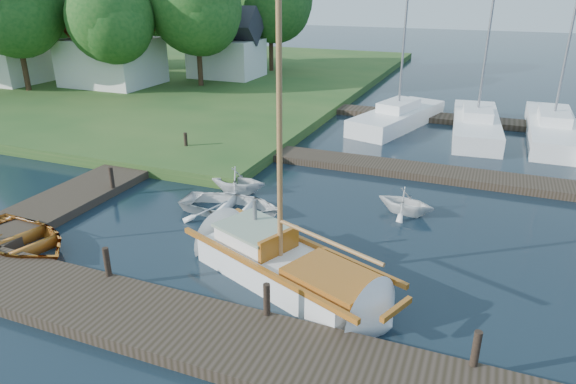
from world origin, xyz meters
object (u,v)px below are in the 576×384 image
at_px(mooring_post_1, 107,262).
at_px(marina_boat_3, 552,127).
at_px(marina_boat_1, 398,116).
at_px(marina_boat_2, 476,123).
at_px(tender_d, 406,199).
at_px(tree_5, 42,8).
at_px(tree_2, 111,17).
at_px(tender_b, 238,179).
at_px(mooring_post_2, 267,299).
at_px(tender_a, 231,203).
at_px(tree_3, 197,7).
at_px(mooring_post_3, 476,349).
at_px(tree_1, 13,3).
at_px(dinghy, 19,236).
at_px(sailboat, 290,271).
at_px(house_c, 226,49).
at_px(mooring_post_4, 112,178).
at_px(mooring_post_5, 186,141).
at_px(house_a, 111,49).

distance_m(mooring_post_1, marina_boat_3, 22.62).
height_order(marina_boat_1, marina_boat_2, marina_boat_2).
xyz_separation_m(tender_d, tree_5, (-33.35, 17.62, 4.90)).
bearing_deg(tree_2, tender_b, -38.49).
distance_m(mooring_post_2, tender_a, 6.42).
relative_size(marina_boat_1, tree_3, 1.23).
relative_size(mooring_post_3, tree_1, 0.09).
bearing_deg(marina_boat_1, dinghy, 173.36).
distance_m(mooring_post_2, tree_5, 40.52).
xyz_separation_m(tree_1, tree_2, (6.00, 2.00, -0.84)).
bearing_deg(tree_5, tender_a, -35.45).
bearing_deg(tender_a, dinghy, 131.12).
bearing_deg(tree_2, mooring_post_2, -44.33).
distance_m(sailboat, tender_a, 4.85).
bearing_deg(tree_2, marina_boat_3, 0.86).
height_order(mooring_post_1, dinghy, mooring_post_1).
bearing_deg(marina_boat_3, tender_a, 142.79).
distance_m(mooring_post_2, house_c, 31.19).
height_order(marina_boat_1, tree_1, marina_boat_1).
relative_size(sailboat, tree_5, 1.21).
bearing_deg(tender_d, marina_boat_2, 3.84).
distance_m(mooring_post_4, marina_boat_1, 15.97).
bearing_deg(tender_b, mooring_post_5, 46.65).
xyz_separation_m(mooring_post_1, tender_b, (0.17, 6.99, -0.15)).
distance_m(mooring_post_1, dinghy, 3.83).
bearing_deg(tender_d, marina_boat_3, -11.60).
xyz_separation_m(marina_boat_3, tree_1, (-32.55, -2.40, 5.51)).
xyz_separation_m(mooring_post_1, dinghy, (-3.78, 0.61, -0.28)).
xyz_separation_m(mooring_post_3, tree_1, (-30.00, 17.05, 5.39)).
bearing_deg(tree_3, house_a, -161.15).
relative_size(dinghy, marina_boat_2, 0.37).
bearing_deg(mooring_post_1, marina_boat_1, 78.38).
distance_m(tender_d, tree_5, 38.04).
distance_m(marina_boat_2, marina_boat_3, 3.65).
distance_m(mooring_post_1, tree_5, 37.13).
bearing_deg(house_c, tender_a, -61.49).
distance_m(mooring_post_1, house_a, 27.11).
bearing_deg(sailboat, tree_5, 165.97).
bearing_deg(mooring_post_5, tree_3, 118.20).
bearing_deg(mooring_post_3, marina_boat_3, 82.51).
distance_m(mooring_post_3, tree_3, 30.94).
bearing_deg(marina_boat_2, marina_boat_1, 84.97).
distance_m(mooring_post_1, mooring_post_2, 4.50).
xyz_separation_m(mooring_post_2, marina_boat_3, (7.06, 19.45, -0.12)).
height_order(house_a, house_c, house_a).
bearing_deg(mooring_post_2, tree_1, 146.23).
bearing_deg(tree_5, marina_boat_1, -11.27).
distance_m(marina_boat_3, house_c, 23.87).
height_order(tree_1, tree_5, tree_1).
distance_m(dinghy, marina_boat_1, 19.83).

